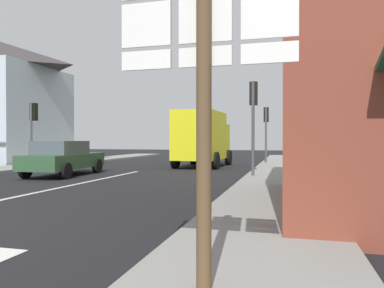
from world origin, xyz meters
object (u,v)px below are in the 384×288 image
at_px(route_sign_post, 204,86).
at_px(traffic_light_near_left, 33,120).
at_px(delivery_truck, 203,137).
at_px(traffic_light_near_right, 253,107).
at_px(sedan_far, 63,158).
at_px(traffic_light_far_right, 266,122).

relative_size(route_sign_post, traffic_light_near_left, 0.94).
distance_m(delivery_truck, traffic_light_near_right, 6.68).
distance_m(sedan_far, traffic_light_near_right, 8.21).
bearing_deg(sedan_far, traffic_light_near_left, 144.61).
bearing_deg(delivery_truck, traffic_light_near_right, -59.34).
bearing_deg(traffic_light_near_left, route_sign_post, -46.88).
relative_size(route_sign_post, traffic_light_near_right, 0.85).
bearing_deg(traffic_light_near_left, traffic_light_far_right, 31.00).
height_order(sedan_far, traffic_light_near_left, traffic_light_near_left).
xyz_separation_m(traffic_light_far_right, traffic_light_near_left, (-11.29, -6.79, -0.08)).
distance_m(sedan_far, traffic_light_far_right, 12.26).
height_order(delivery_truck, traffic_light_far_right, traffic_light_far_right).
height_order(route_sign_post, traffic_light_near_right, traffic_light_near_right).
bearing_deg(traffic_light_near_right, sedan_far, -174.21).
xyz_separation_m(delivery_truck, traffic_light_near_right, (3.35, -5.66, 1.14)).
height_order(route_sign_post, traffic_light_far_right, traffic_light_far_right).
height_order(route_sign_post, traffic_light_near_left, traffic_light_near_left).
height_order(sedan_far, delivery_truck, delivery_truck).
bearing_deg(traffic_light_far_right, delivery_truck, -140.92).
bearing_deg(traffic_light_far_right, sedan_far, -130.76).
xyz_separation_m(route_sign_post, traffic_light_near_right, (-0.58, 11.08, 0.79)).
height_order(traffic_light_far_right, traffic_light_near_right, traffic_light_near_right).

